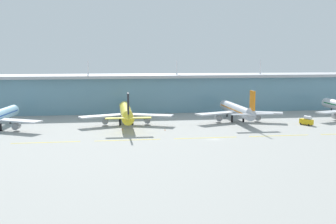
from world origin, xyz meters
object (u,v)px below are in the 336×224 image
at_px(safety_cone_nose_front, 165,130).
at_px(safety_cone_left_wingtip, 123,129).
at_px(airliner_far_middle, 237,110).
at_px(fuel_truck, 307,121).
at_px(airliner_near_middle, 126,112).

bearing_deg(safety_cone_nose_front, safety_cone_left_wingtip, 168.25).
relative_size(airliner_far_middle, fuel_truck, 7.69).
distance_m(fuel_truck, safety_cone_left_wingtip, 95.36).
bearing_deg(airliner_far_middle, safety_cone_nose_front, -153.11).
height_order(airliner_far_middle, safety_cone_nose_front, airliner_far_middle).
relative_size(safety_cone_left_wingtip, safety_cone_nose_front, 1.00).
distance_m(safety_cone_left_wingtip, safety_cone_nose_front, 20.62).
height_order(airliner_near_middle, safety_cone_nose_front, airliner_near_middle).
distance_m(airliner_near_middle, airliner_far_middle, 60.38).
xyz_separation_m(airliner_far_middle, safety_cone_nose_front, (-42.84, -21.73, -6.09)).
bearing_deg(safety_cone_left_wingtip, airliner_far_middle, 15.54).
distance_m(airliner_near_middle, fuel_truck, 94.01).
height_order(fuel_truck, safety_cone_left_wingtip, fuel_truck).
distance_m(airliner_near_middle, safety_cone_left_wingtip, 17.48).
xyz_separation_m(fuel_truck, safety_cone_nose_front, (-75.15, -5.16, -1.91)).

